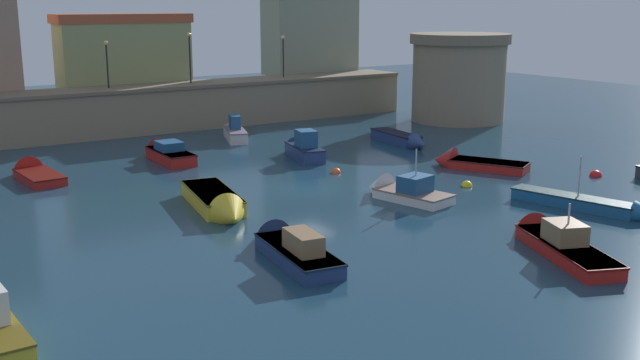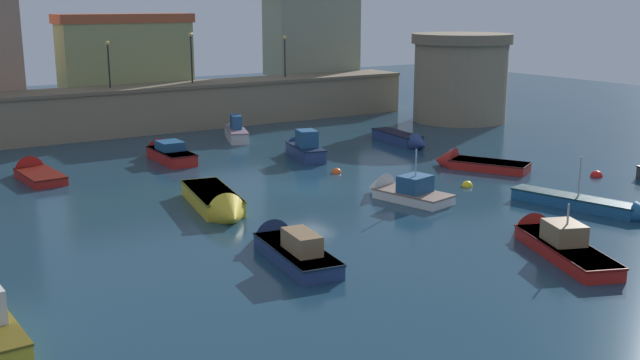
{
  "view_description": "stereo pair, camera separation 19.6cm",
  "coord_description": "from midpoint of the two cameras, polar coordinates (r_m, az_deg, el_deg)",
  "views": [
    {
      "loc": [
        -21.08,
        -33.23,
        9.69
      ],
      "look_at": [
        0.0,
        -1.35,
        0.7
      ],
      "focal_mm": 42.62,
      "sensor_mm": 36.0,
      "label": 1
    },
    {
      "loc": [
        -20.91,
        -33.34,
        9.69
      ],
      "look_at": [
        0.0,
        -1.35,
        0.7
      ],
      "focal_mm": 42.62,
      "sensor_mm": 36.0,
      "label": 2
    }
  ],
  "objects": [
    {
      "name": "ground_plane",
      "position": [
        40.53,
        -0.9,
        -0.6
      ],
      "size": [
        120.99,
        120.99,
        0.0
      ],
      "primitive_type": "plane",
      "color": "#19384C"
    },
    {
      "name": "quay_wall",
      "position": [
        59.8,
        -12.37,
        5.3
      ],
      "size": [
        45.12,
        4.25,
        3.49
      ],
      "color": "gray",
      "rests_on": "ground"
    },
    {
      "name": "old_town_backdrop",
      "position": [
        61.79,
        -17.07,
        10.46
      ],
      "size": [
        42.41,
        4.21,
        9.23
      ],
      "color": "tan",
      "rests_on": "ground"
    },
    {
      "name": "fortress_tower",
      "position": [
        64.21,
        10.59,
        7.61
      ],
      "size": [
        8.22,
        8.22,
        7.17
      ],
      "color": "gray",
      "rests_on": "ground"
    },
    {
      "name": "quay_lamp_1",
      "position": [
        58.35,
        -15.52,
        8.92
      ],
      "size": [
        0.32,
        0.32,
        3.45
      ],
      "color": "black",
      "rests_on": "quay_wall"
    },
    {
      "name": "quay_lamp_2",
      "position": [
        60.66,
        -9.56,
        9.6
      ],
      "size": [
        0.32,
        0.32,
        3.9
      ],
      "color": "black",
      "rests_on": "quay_wall"
    },
    {
      "name": "quay_lamp_3",
      "position": [
        64.53,
        -2.57,
        9.76
      ],
      "size": [
        0.32,
        0.32,
        3.48
      ],
      "color": "black",
      "rests_on": "quay_wall"
    },
    {
      "name": "moored_boat_0",
      "position": [
        55.55,
        -6.27,
        3.68
      ],
      "size": [
        3.01,
        5.53,
        1.96
      ],
      "rotation": [
        0.0,
        0.0,
        1.22
      ],
      "color": "silver",
      "rests_on": "ground"
    },
    {
      "name": "moored_boat_2",
      "position": [
        46.26,
        11.32,
        1.25
      ],
      "size": [
        4.24,
        5.87,
        1.75
      ],
      "rotation": [
        0.0,
        0.0,
        2.05
      ],
      "color": "red",
      "rests_on": "ground"
    },
    {
      "name": "moored_boat_3",
      "position": [
        31.92,
        17.23,
        -4.31
      ],
      "size": [
        4.21,
        7.21,
        2.65
      ],
      "rotation": [
        0.0,
        0.0,
        1.18
      ],
      "color": "red",
      "rests_on": "ground"
    },
    {
      "name": "moored_boat_4",
      "position": [
        38.25,
        19.92,
        -1.76
      ],
      "size": [
        2.9,
        7.44,
        2.81
      ],
      "rotation": [
        0.0,
        0.0,
        -1.33
      ],
      "color": "#195689",
      "rests_on": "ground"
    },
    {
      "name": "moored_boat_5",
      "position": [
        29.81,
        -2.32,
        -4.93
      ],
      "size": [
        2.5,
        6.5,
        1.84
      ],
      "rotation": [
        0.0,
        0.0,
        1.43
      ],
      "color": "navy",
      "rests_on": "ground"
    },
    {
      "name": "moored_boat_6",
      "position": [
        38.54,
        6.16,
        -0.82
      ],
      "size": [
        2.8,
        5.11,
        3.3
      ],
      "rotation": [
        0.0,
        0.0,
        1.78
      ],
      "color": "white",
      "rests_on": "ground"
    },
    {
      "name": "moored_boat_7",
      "position": [
        53.08,
        6.39,
        3.07
      ],
      "size": [
        2.01,
        6.06,
        1.29
      ],
      "rotation": [
        0.0,
        0.0,
        -1.69
      ],
      "color": "navy",
      "rests_on": "ground"
    },
    {
      "name": "moored_boat_8",
      "position": [
        36.21,
        -7.53,
        -1.73
      ],
      "size": [
        3.09,
        7.03,
        1.76
      ],
      "rotation": [
        0.0,
        0.0,
        -1.76
      ],
      "color": "gold",
      "rests_on": "ground"
    },
    {
      "name": "moored_boat_9",
      "position": [
        48.48,
        -1.18,
        2.44
      ],
      "size": [
        2.6,
        5.24,
        2.14
      ],
      "rotation": [
        0.0,
        0.0,
        1.33
      ],
      "color": "navy",
      "rests_on": "ground"
    },
    {
      "name": "moored_boat_11",
      "position": [
        45.79,
        -20.54,
        0.5
      ],
      "size": [
        2.05,
        5.21,
        1.69
      ],
      "rotation": [
        0.0,
        0.0,
        1.63
      ],
      "color": "red",
      "rests_on": "ground"
    },
    {
      "name": "moored_boat_12",
      "position": [
        48.79,
        -11.35,
        2.07
      ],
      "size": [
        1.79,
        5.81,
        1.69
      ],
      "rotation": [
        0.0,
        0.0,
        1.55
      ],
      "color": "red",
      "rests_on": "ground"
    },
    {
      "name": "mooring_buoy_0",
      "position": [
        45.99,
        20.16,
        0.25
      ],
      "size": [
        0.69,
        0.69,
        0.69
      ],
      "primitive_type": "sphere",
      "color": "red",
      "rests_on": "ground"
    },
    {
      "name": "mooring_buoy_1",
      "position": [
        41.67,
        11.12,
        -0.47
      ],
      "size": [
        0.59,
        0.59,
        0.59
      ],
      "primitive_type": "sphere",
      "color": "yellow",
      "rests_on": "ground"
    },
    {
      "name": "mooring_buoy_2",
      "position": [
        44.13,
        1.37,
        0.55
      ],
      "size": [
        0.56,
        0.56,
        0.56
      ],
      "primitive_type": "sphere",
      "color": "#EA4C19",
      "rests_on": "ground"
    }
  ]
}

